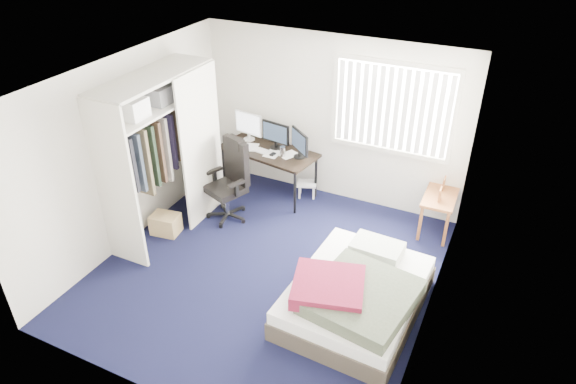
{
  "coord_description": "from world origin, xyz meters",
  "views": [
    {
      "loc": [
        2.44,
        -4.47,
        4.25
      ],
      "look_at": [
        0.11,
        0.4,
        0.97
      ],
      "focal_mm": 32.0,
      "sensor_mm": 36.0,
      "label": 1
    }
  ],
  "objects_px": {
    "desk": "(270,148)",
    "bed": "(356,295)",
    "office_chair": "(230,188)",
    "nightstand": "(441,197)"
  },
  "relations": [
    {
      "from": "desk",
      "to": "nightstand",
      "type": "height_order",
      "value": "desk"
    },
    {
      "from": "desk",
      "to": "office_chair",
      "type": "bearing_deg",
      "value": -102.99
    },
    {
      "from": "office_chair",
      "to": "bed",
      "type": "relative_size",
      "value": 0.65
    },
    {
      "from": "nightstand",
      "to": "bed",
      "type": "distance_m",
      "value": 2.16
    },
    {
      "from": "desk",
      "to": "bed",
      "type": "relative_size",
      "value": 0.84
    },
    {
      "from": "office_chair",
      "to": "nightstand",
      "type": "relative_size",
      "value": 1.42
    },
    {
      "from": "office_chair",
      "to": "nightstand",
      "type": "bearing_deg",
      "value": 18.96
    },
    {
      "from": "desk",
      "to": "office_chair",
      "type": "xyz_separation_m",
      "value": [
        -0.2,
        -0.87,
        -0.3
      ]
    },
    {
      "from": "desk",
      "to": "office_chair",
      "type": "height_order",
      "value": "office_chair"
    },
    {
      "from": "desk",
      "to": "nightstand",
      "type": "distance_m",
      "value": 2.61
    }
  ]
}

